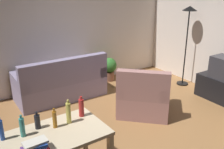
{
  "coord_description": "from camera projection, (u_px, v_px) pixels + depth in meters",
  "views": [
    {
      "loc": [
        -2.25,
        -3.13,
        2.35
      ],
      "look_at": [
        0.1,
        0.5,
        0.75
      ],
      "focal_mm": 41.5,
      "sensor_mm": 36.0,
      "label": 1
    }
  ],
  "objects": [
    {
      "name": "ground_plane",
      "position": [
        123.0,
        126.0,
        4.43
      ],
      "size": [
        5.2,
        4.4,
        0.02
      ],
      "primitive_type": "cube",
      "color": "olive"
    },
    {
      "name": "desk",
      "position": [
        53.0,
        143.0,
        2.86
      ],
      "size": [
        1.22,
        0.74,
        0.76
      ],
      "rotation": [
        0.0,
        0.0,
        0.03
      ],
      "color": "#C6B28E",
      "rests_on": "ground_plane"
    },
    {
      "name": "couch",
      "position": [
        61.0,
        84.0,
        5.34
      ],
      "size": [
        1.79,
        0.84,
        0.92
      ],
      "rotation": [
        0.0,
        0.0,
        3.14
      ],
      "color": "gray",
      "rests_on": "ground_plane"
    },
    {
      "name": "wall_rear",
      "position": [
        66.0,
        27.0,
        5.69
      ],
      "size": [
        5.2,
        0.1,
        2.7
      ],
      "primitive_type": "cube",
      "color": "silver",
      "rests_on": "ground_plane"
    },
    {
      "name": "bottle_amber",
      "position": [
        55.0,
        119.0,
        2.92
      ],
      "size": [
        0.05,
        0.05,
        0.24
      ],
      "color": "#9E6019",
      "rests_on": "desk"
    },
    {
      "name": "bottle_tall",
      "position": [
        22.0,
        127.0,
        2.75
      ],
      "size": [
        0.05,
        0.05,
        0.26
      ],
      "color": "teal",
      "rests_on": "desk"
    },
    {
      "name": "potted_plant",
      "position": [
        109.0,
        67.0,
        6.28
      ],
      "size": [
        0.36,
        0.36,
        0.57
      ],
      "color": "brown",
      "rests_on": "ground_plane"
    },
    {
      "name": "bottle_squat",
      "position": [
        69.0,
        113.0,
        3.0
      ],
      "size": [
        0.06,
        0.06,
        0.3
      ],
      "color": "#BCB24C",
      "rests_on": "desk"
    },
    {
      "name": "bottle_blue",
      "position": [
        1.0,
        130.0,
        2.69
      ],
      "size": [
        0.05,
        0.05,
        0.27
      ],
      "color": "#2347A3",
      "rests_on": "desk"
    },
    {
      "name": "bottle_red",
      "position": [
        81.0,
        107.0,
        3.16
      ],
      "size": [
        0.06,
        0.06,
        0.26
      ],
      "color": "#AD2323",
      "rests_on": "desk"
    },
    {
      "name": "torchiere_lamp",
      "position": [
        188.0,
        24.0,
        5.67
      ],
      "size": [
        0.32,
        0.32,
        1.81
      ],
      "color": "black",
      "rests_on": "ground_plane"
    },
    {
      "name": "book_stack",
      "position": [
        35.0,
        147.0,
        2.52
      ],
      "size": [
        0.28,
        0.18,
        0.12
      ],
      "color": "maroon",
      "rests_on": "desk"
    },
    {
      "name": "armchair",
      "position": [
        143.0,
        97.0,
        4.73
      ],
      "size": [
        1.23,
        1.23,
        0.92
      ],
      "rotation": [
        0.0,
        0.0,
        2.38
      ],
      "color": "#996B66",
      "rests_on": "ground_plane"
    },
    {
      "name": "bottle_dark",
      "position": [
        37.0,
        121.0,
        2.91
      ],
      "size": [
        0.06,
        0.06,
        0.21
      ],
      "color": "black",
      "rests_on": "desk"
    },
    {
      "name": "tv_stand",
      "position": [
        224.0,
        90.0,
        5.22
      ],
      "size": [
        0.44,
        1.1,
        0.48
      ],
      "rotation": [
        0.0,
        0.0,
        1.57
      ],
      "color": "black",
      "rests_on": "ground_plane"
    }
  ]
}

